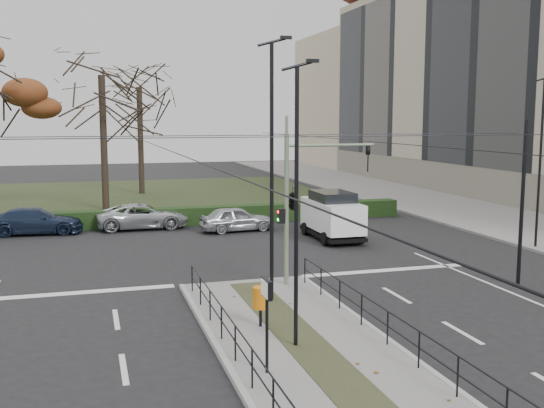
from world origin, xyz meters
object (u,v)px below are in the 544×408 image
Objects in this scene: streetlamp_median_near at (297,204)px; white_van at (332,214)px; litter_bin at (260,298)px; parked_car_third at (36,221)px; streetlamp_median_far at (272,169)px; streetlamp_sidewalk at (541,160)px; parked_car_fifth at (236,219)px; bare_tree_center at (139,95)px; parked_car_fourth at (143,216)px; info_panel at (267,300)px; bare_tree_near at (102,85)px; traffic_light at (295,197)px.

white_van is (6.63, 14.20, -2.63)m from streetlamp_median_near.
litter_bin is at bearing 105.57° from streetlamp_median_near.
parked_car_third is at bearing 158.50° from white_van.
streetlamp_median_far is 15.02m from streetlamp_sidewalk.
parked_car_fifth is (-12.28, 8.56, -3.47)m from streetlamp_sidewalk.
parked_car_fourth is at bearing -94.56° from bare_tree_center.
bare_tree_near is at bearing 95.48° from info_panel.
parked_car_fifth is (4.76, -2.24, -0.02)m from parked_car_fourth.
streetlamp_sidewalk is 1.58× the size of parked_car_fourth.
traffic_light is at bearing -119.80° from white_van.
litter_bin is 17.29m from streetlamp_sidewalk.
info_panel is 0.47× the size of parked_car_third.
white_van is at bearing 60.20° from traffic_light.
traffic_light is 4.66× the size of litter_bin.
bare_tree_near is 2.92× the size of parked_car_fifth.
streetlamp_median_near reaches higher than traffic_light.
litter_bin is 0.14× the size of streetlamp_median_far.
traffic_light reaches higher than parked_car_fifth.
info_panel is 0.57× the size of parked_car_fifth.
traffic_light reaches higher than info_panel.
streetlamp_median_far is 18.09m from parked_car_third.
bare_tree_center reaches higher than info_panel.
litter_bin is 14.33m from white_van.
bare_tree_center reaches higher than streetlamp_median_far.
streetlamp_median_far reaches higher than white_van.
parked_car_third is (-7.79, 19.88, -3.19)m from streetlamp_median_near.
bare_tree_near reaches higher than parked_car_fifth.
info_panel reaches higher than parked_car_third.
parked_car_third reaches higher than litter_bin.
bare_tree_near is at bearing 97.79° from litter_bin.
bare_tree_near reaches higher than bare_tree_center.
bare_tree_near is 13.84m from parked_car_fifth.
parked_car_fifth is at bearing 139.12° from white_van.
info_panel is at bearing -116.58° from white_van.
streetlamp_sidewalk is at bearing 19.04° from streetlamp_median_far.
info_panel is 0.27× the size of streetlamp_median_far.
parked_car_third is (-9.73, 13.88, -2.57)m from traffic_light.
traffic_light is 30.45m from bare_tree_center.
streetlamp_sidewalk reaches higher than litter_bin.
streetlamp_sidewalk reaches higher than traffic_light.
parked_car_third is 0.96× the size of parked_car_fourth.
streetlamp_sidewalk reaches higher than streetlamp_median_near.
streetlamp_median_near is 18.23m from parked_car_fifth.
parked_car_third is 0.42× the size of bare_tree_near.
parked_car_third reaches higher than parked_car_fifth.
streetlamp_median_near reaches higher than info_panel.
streetlamp_sidewalk is (14.19, 4.90, -0.31)m from streetlamp_median_far.
parked_car_fourth is at bearing 58.63° from parked_car_fifth.
streetlamp_sidewalk is 31.28m from bare_tree_center.
traffic_light is 1.12× the size of parked_car_third.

